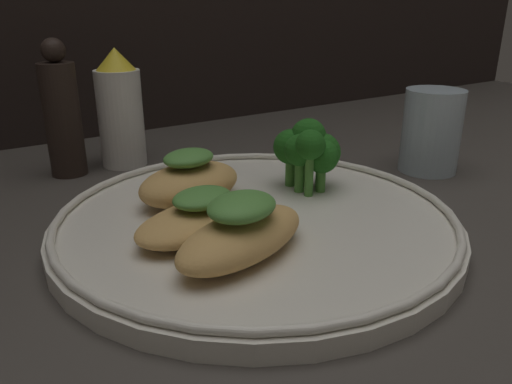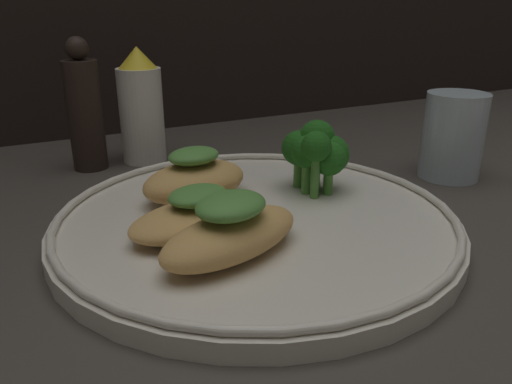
{
  "view_description": "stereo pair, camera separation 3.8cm",
  "coord_description": "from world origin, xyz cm",
  "px_view_note": "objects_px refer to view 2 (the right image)",
  "views": [
    {
      "loc": [
        -19.81,
        -30.01,
        17.25
      ],
      "look_at": [
        0.0,
        0.0,
        3.4
      ],
      "focal_mm": 35.0,
      "sensor_mm": 36.0,
      "label": 1
    },
    {
      "loc": [
        -16.49,
        -31.96,
        17.25
      ],
      "look_at": [
        0.0,
        0.0,
        3.4
      ],
      "focal_mm": 35.0,
      "sensor_mm": 36.0,
      "label": 2
    }
  ],
  "objects_px": {
    "pepper_grinder": "(85,111)",
    "drinking_glass": "(453,136)",
    "broccoli_bunch": "(317,151)",
    "sauce_bottle": "(141,108)",
    "plate": "(256,220)"
  },
  "relations": [
    {
      "from": "pepper_grinder",
      "to": "drinking_glass",
      "type": "xyz_separation_m",
      "value": [
        0.33,
        -0.2,
        -0.02
      ]
    },
    {
      "from": "plate",
      "to": "pepper_grinder",
      "type": "bearing_deg",
      "value": 110.81
    },
    {
      "from": "broccoli_bunch",
      "to": "pepper_grinder",
      "type": "distance_m",
      "value": 0.26
    },
    {
      "from": "broccoli_bunch",
      "to": "pepper_grinder",
      "type": "xyz_separation_m",
      "value": [
        -0.16,
        0.2,
        0.01
      ]
    },
    {
      "from": "plate",
      "to": "sauce_bottle",
      "type": "xyz_separation_m",
      "value": [
        -0.03,
        0.23,
        0.05
      ]
    },
    {
      "from": "plate",
      "to": "sauce_bottle",
      "type": "bearing_deg",
      "value": 96.55
    },
    {
      "from": "sauce_bottle",
      "to": "pepper_grinder",
      "type": "distance_m",
      "value": 0.06
    },
    {
      "from": "pepper_grinder",
      "to": "drinking_glass",
      "type": "relative_size",
      "value": 1.59
    },
    {
      "from": "sauce_bottle",
      "to": "pepper_grinder",
      "type": "relative_size",
      "value": 0.91
    },
    {
      "from": "plate",
      "to": "broccoli_bunch",
      "type": "distance_m",
      "value": 0.09
    },
    {
      "from": "drinking_glass",
      "to": "broccoli_bunch",
      "type": "bearing_deg",
      "value": -179.53
    },
    {
      "from": "broccoli_bunch",
      "to": "sauce_bottle",
      "type": "height_order",
      "value": "sauce_bottle"
    },
    {
      "from": "pepper_grinder",
      "to": "broccoli_bunch",
      "type": "bearing_deg",
      "value": -51.85
    },
    {
      "from": "plate",
      "to": "sauce_bottle",
      "type": "height_order",
      "value": "sauce_bottle"
    },
    {
      "from": "plate",
      "to": "drinking_glass",
      "type": "height_order",
      "value": "drinking_glass"
    }
  ]
}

